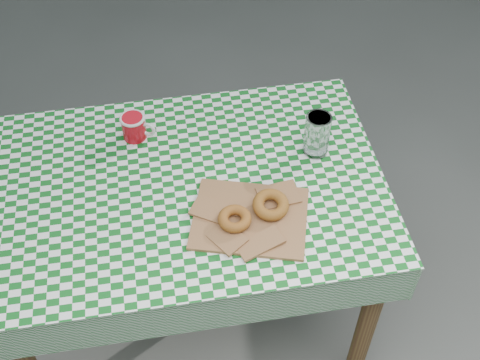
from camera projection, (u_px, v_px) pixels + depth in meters
name	position (u px, v px, depth m)	size (l,w,h in m)	color
ground	(213.00, 322.00, 2.35)	(60.00, 60.00, 0.00)	#555550
table	(192.00, 259.00, 2.09)	(1.15, 0.76, 0.75)	#51301C
tablecloth	(185.00, 186.00, 1.80)	(1.17, 0.78, 0.01)	#0E5A1A
paper_bag	(250.00, 217.00, 1.71)	(0.31, 0.25, 0.02)	#936040
bagel_front	(235.00, 219.00, 1.68)	(0.09, 0.09, 0.03)	brown
bagel_back	(271.00, 205.00, 1.71)	(0.10, 0.10, 0.03)	brown
coffee_mug	(134.00, 127.00, 1.90)	(0.14, 0.14, 0.08)	#AC0B16
drinking_glass	(317.00, 135.00, 1.84)	(0.08, 0.08, 0.14)	silver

